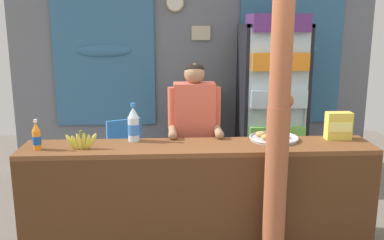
{
  "coord_description": "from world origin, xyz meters",
  "views": [
    {
      "loc": [
        -0.33,
        -3.01,
        1.97
      ],
      "look_at": [
        -0.12,
        0.92,
        1.06
      ],
      "focal_mm": 40.6,
      "sensor_mm": 36.0,
      "label": 1
    }
  ],
  "objects_px": {
    "soda_bottle_orange_soda": "(37,137)",
    "snack_box_instant_noodle": "(338,126)",
    "timber_post": "(279,114)",
    "pastry_tray": "(274,138)",
    "drink_fridge": "(273,93)",
    "stall_counter": "(199,190)",
    "bottle_shelf_rack": "(199,129)",
    "plastic_lawn_chair": "(129,153)",
    "banana_bunch": "(81,141)",
    "soda_bottle_water": "(134,125)",
    "shopkeeper": "(194,126)"
  },
  "relations": [
    {
      "from": "bottle_shelf_rack",
      "to": "banana_bunch",
      "type": "height_order",
      "value": "bottle_shelf_rack"
    },
    {
      "from": "plastic_lawn_chair",
      "to": "stall_counter",
      "type": "bearing_deg",
      "value": -61.98
    },
    {
      "from": "bottle_shelf_rack",
      "to": "banana_bunch",
      "type": "distance_m",
      "value": 2.2
    },
    {
      "from": "stall_counter",
      "to": "timber_post",
      "type": "xyz_separation_m",
      "value": [
        0.57,
        -0.29,
        0.72
      ]
    },
    {
      "from": "bottle_shelf_rack",
      "to": "snack_box_instant_noodle",
      "type": "relative_size",
      "value": 4.89
    },
    {
      "from": "shopkeeper",
      "to": "drink_fridge",
      "type": "bearing_deg",
      "value": 47.12
    },
    {
      "from": "stall_counter",
      "to": "soda_bottle_water",
      "type": "height_order",
      "value": "soda_bottle_water"
    },
    {
      "from": "drink_fridge",
      "to": "bottle_shelf_rack",
      "type": "distance_m",
      "value": 1.04
    },
    {
      "from": "stall_counter",
      "to": "pastry_tray",
      "type": "relative_size",
      "value": 6.86
    },
    {
      "from": "bottle_shelf_rack",
      "to": "snack_box_instant_noodle",
      "type": "distance_m",
      "value": 2.07
    },
    {
      "from": "stall_counter",
      "to": "shopkeeper",
      "type": "xyz_separation_m",
      "value": [
        -0.01,
        0.56,
        0.43
      ]
    },
    {
      "from": "plastic_lawn_chair",
      "to": "pastry_tray",
      "type": "distance_m",
      "value": 1.83
    },
    {
      "from": "drink_fridge",
      "to": "snack_box_instant_noodle",
      "type": "height_order",
      "value": "drink_fridge"
    },
    {
      "from": "plastic_lawn_chair",
      "to": "shopkeeper",
      "type": "relative_size",
      "value": 0.54
    },
    {
      "from": "soda_bottle_orange_soda",
      "to": "pastry_tray",
      "type": "height_order",
      "value": "soda_bottle_orange_soda"
    },
    {
      "from": "stall_counter",
      "to": "plastic_lawn_chair",
      "type": "distance_m",
      "value": 1.51
    },
    {
      "from": "soda_bottle_orange_soda",
      "to": "pastry_tray",
      "type": "xyz_separation_m",
      "value": [
        2.0,
        0.18,
        -0.09
      ]
    },
    {
      "from": "soda_bottle_orange_soda",
      "to": "banana_bunch",
      "type": "height_order",
      "value": "soda_bottle_orange_soda"
    },
    {
      "from": "soda_bottle_water",
      "to": "soda_bottle_orange_soda",
      "type": "bearing_deg",
      "value": -164.25
    },
    {
      "from": "plastic_lawn_chair",
      "to": "shopkeeper",
      "type": "xyz_separation_m",
      "value": [
        0.7,
        -0.78,
        0.5
      ]
    },
    {
      "from": "drink_fridge",
      "to": "banana_bunch",
      "type": "relative_size",
      "value": 7.4
    },
    {
      "from": "shopkeeper",
      "to": "banana_bunch",
      "type": "height_order",
      "value": "shopkeeper"
    },
    {
      "from": "shopkeeper",
      "to": "snack_box_instant_noodle",
      "type": "xyz_separation_m",
      "value": [
        1.26,
        -0.33,
        0.06
      ]
    },
    {
      "from": "stall_counter",
      "to": "soda_bottle_orange_soda",
      "type": "bearing_deg",
      "value": 178.05
    },
    {
      "from": "soda_bottle_water",
      "to": "soda_bottle_orange_soda",
      "type": "xyz_separation_m",
      "value": [
        -0.77,
        -0.22,
        -0.04
      ]
    },
    {
      "from": "timber_post",
      "to": "soda_bottle_orange_soda",
      "type": "relative_size",
      "value": 10.57
    },
    {
      "from": "drink_fridge",
      "to": "banana_bunch",
      "type": "bearing_deg",
      "value": -140.88
    },
    {
      "from": "plastic_lawn_chair",
      "to": "soda_bottle_orange_soda",
      "type": "height_order",
      "value": "soda_bottle_orange_soda"
    },
    {
      "from": "stall_counter",
      "to": "banana_bunch",
      "type": "distance_m",
      "value": 1.06
    },
    {
      "from": "soda_bottle_water",
      "to": "banana_bunch",
      "type": "bearing_deg",
      "value": -151.64
    },
    {
      "from": "snack_box_instant_noodle",
      "to": "plastic_lawn_chair",
      "type": "bearing_deg",
      "value": 150.47
    },
    {
      "from": "stall_counter",
      "to": "soda_bottle_water",
      "type": "xyz_separation_m",
      "value": [
        -0.56,
        0.26,
        0.51
      ]
    },
    {
      "from": "timber_post",
      "to": "bottle_shelf_rack",
      "type": "relative_size",
      "value": 2.25
    },
    {
      "from": "soda_bottle_water",
      "to": "snack_box_instant_noodle",
      "type": "bearing_deg",
      "value": -1.21
    },
    {
      "from": "timber_post",
      "to": "soda_bottle_orange_soda",
      "type": "distance_m",
      "value": 1.95
    },
    {
      "from": "timber_post",
      "to": "drink_fridge",
      "type": "relative_size",
      "value": 1.31
    },
    {
      "from": "timber_post",
      "to": "pastry_tray",
      "type": "height_order",
      "value": "timber_post"
    },
    {
      "from": "snack_box_instant_noodle",
      "to": "timber_post",
      "type": "bearing_deg",
      "value": -142.71
    },
    {
      "from": "bottle_shelf_rack",
      "to": "timber_post",
      "type": "bearing_deg",
      "value": -78.49
    },
    {
      "from": "timber_post",
      "to": "plastic_lawn_chair",
      "type": "bearing_deg",
      "value": 128.33
    },
    {
      "from": "timber_post",
      "to": "soda_bottle_orange_soda",
      "type": "xyz_separation_m",
      "value": [
        -1.9,
        0.34,
        -0.24
      ]
    },
    {
      "from": "soda_bottle_orange_soda",
      "to": "snack_box_instant_noodle",
      "type": "bearing_deg",
      "value": 3.97
    },
    {
      "from": "bottle_shelf_rack",
      "to": "soda_bottle_water",
      "type": "xyz_separation_m",
      "value": [
        -0.68,
        -1.65,
        0.46
      ]
    },
    {
      "from": "stall_counter",
      "to": "bottle_shelf_rack",
      "type": "xyz_separation_m",
      "value": [
        0.13,
        1.91,
        0.05
      ]
    },
    {
      "from": "drink_fridge",
      "to": "timber_post",
      "type": "bearing_deg",
      "value": -102.27
    },
    {
      "from": "stall_counter",
      "to": "bottle_shelf_rack",
      "type": "relative_size",
      "value": 2.51
    },
    {
      "from": "soda_bottle_water",
      "to": "snack_box_instant_noodle",
      "type": "relative_size",
      "value": 1.39
    },
    {
      "from": "bottle_shelf_rack",
      "to": "plastic_lawn_chair",
      "type": "distance_m",
      "value": 1.02
    },
    {
      "from": "drink_fridge",
      "to": "stall_counter",
      "type": "bearing_deg",
      "value": -121.26
    },
    {
      "from": "plastic_lawn_chair",
      "to": "soda_bottle_orange_soda",
      "type": "distance_m",
      "value": 1.53
    }
  ]
}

